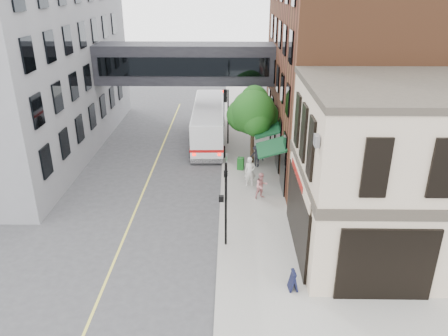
{
  "coord_description": "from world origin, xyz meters",
  "views": [
    {
      "loc": [
        0.61,
        -16.93,
        12.52
      ],
      "look_at": [
        0.26,
        5.24,
        2.98
      ],
      "focal_mm": 35.0,
      "sensor_mm": 36.0,
      "label": 1
    }
  ],
  "objects_px": {
    "newspaper_box": "(241,163)",
    "pedestrian_a": "(250,172)",
    "bus": "(209,121)",
    "pedestrian_c": "(257,156)",
    "sandwich_board": "(293,280)",
    "pedestrian_b": "(261,186)"
  },
  "relations": [
    {
      "from": "pedestrian_a",
      "to": "pedestrian_b",
      "type": "distance_m",
      "value": 1.92
    },
    {
      "from": "pedestrian_b",
      "to": "newspaper_box",
      "type": "relative_size",
      "value": 1.88
    },
    {
      "from": "pedestrian_c",
      "to": "newspaper_box",
      "type": "xyz_separation_m",
      "value": [
        -1.16,
        -0.52,
        -0.37
      ]
    },
    {
      "from": "pedestrian_c",
      "to": "newspaper_box",
      "type": "height_order",
      "value": "pedestrian_c"
    },
    {
      "from": "pedestrian_c",
      "to": "newspaper_box",
      "type": "distance_m",
      "value": 1.32
    },
    {
      "from": "bus",
      "to": "sandwich_board",
      "type": "relative_size",
      "value": 12.18
    },
    {
      "from": "pedestrian_a",
      "to": "sandwich_board",
      "type": "xyz_separation_m",
      "value": [
        1.47,
        -10.5,
        -0.51
      ]
    },
    {
      "from": "bus",
      "to": "pedestrian_c",
      "type": "height_order",
      "value": "bus"
    },
    {
      "from": "sandwich_board",
      "to": "newspaper_box",
      "type": "bearing_deg",
      "value": 92.48
    },
    {
      "from": "sandwich_board",
      "to": "pedestrian_b",
      "type": "bearing_deg",
      "value": 89.21
    },
    {
      "from": "pedestrian_a",
      "to": "sandwich_board",
      "type": "bearing_deg",
      "value": -82.91
    },
    {
      "from": "newspaper_box",
      "to": "pedestrian_a",
      "type": "bearing_deg",
      "value": -65.73
    },
    {
      "from": "newspaper_box",
      "to": "pedestrian_b",
      "type": "bearing_deg",
      "value": -62.44
    },
    {
      "from": "sandwich_board",
      "to": "pedestrian_a",
      "type": "bearing_deg",
      "value": 91.74
    },
    {
      "from": "pedestrian_a",
      "to": "pedestrian_c",
      "type": "xyz_separation_m",
      "value": [
        0.61,
        3.15,
        -0.16
      ]
    },
    {
      "from": "newspaper_box",
      "to": "bus",
      "type": "bearing_deg",
      "value": 124.04
    },
    {
      "from": "bus",
      "to": "pedestrian_c",
      "type": "bearing_deg",
      "value": -58.28
    },
    {
      "from": "pedestrian_c",
      "to": "sandwich_board",
      "type": "xyz_separation_m",
      "value": [
        0.86,
        -13.65,
        -0.35
      ]
    },
    {
      "from": "pedestrian_a",
      "to": "newspaper_box",
      "type": "xyz_separation_m",
      "value": [
        -0.54,
        2.63,
        -0.53
      ]
    },
    {
      "from": "pedestrian_b",
      "to": "pedestrian_c",
      "type": "bearing_deg",
      "value": 66.56
    },
    {
      "from": "pedestrian_c",
      "to": "sandwich_board",
      "type": "height_order",
      "value": "pedestrian_c"
    },
    {
      "from": "pedestrian_b",
      "to": "sandwich_board",
      "type": "relative_size",
      "value": 1.81
    }
  ]
}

